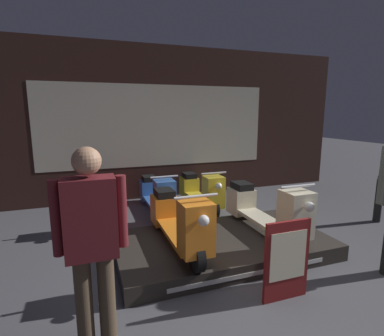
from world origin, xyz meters
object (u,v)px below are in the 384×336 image
Objects in this scene: scooter_backrow_0 at (107,200)px; scooter_backrow_1 at (156,195)px; price_sign_board at (287,260)px; street_bollard at (379,198)px; scooter_display_right at (264,209)px; person_left_browsing at (92,237)px; scooter_backrow_2 at (200,191)px; scooter_display_left at (178,220)px.

scooter_backrow_0 and scooter_backrow_1 have the same top height.
scooter_backrow_0 is at bearing 180.00° from scooter_backrow_1.
scooter_backrow_0 is 3.38m from price_sign_board.
scooter_backrow_1 is 3.85m from street_bollard.
scooter_display_right is 2.55m from person_left_browsing.
scooter_backrow_0 is at bearing 116.05° from price_sign_board.
scooter_backrow_1 is 3.31m from person_left_browsing.
street_bollard is at bearing -34.65° from scooter_backrow_2.
scooter_backrow_2 is 3.05m from price_sign_board.
person_left_browsing is (-1.01, -1.12, 0.39)m from scooter_display_left.
person_left_browsing is at bearing -124.11° from scooter_backrow_2.
scooter_backrow_1 is at bearing 0.00° from scooter_backrow_0.
scooter_backrow_2 is 1.09× the size of person_left_browsing.
person_left_browsing is at bearing -111.21° from scooter_backrow_1.
scooter_backrow_1 and scooter_backrow_2 have the same top height.
scooter_backrow_2 is (1.04, 1.91, -0.20)m from scooter_display_left.
scooter_backrow_0 is 1.09× the size of person_left_browsing.
scooter_backrow_0 is 2.14× the size of price_sign_board.
scooter_display_right reaches higher than price_sign_board.
scooter_backrow_1 is 1.00× the size of scooter_backrow_2.
scooter_backrow_2 is at bearing 61.39° from scooter_display_left.
street_bollard is at bearing 24.28° from price_sign_board.
scooter_display_left is 3.60m from street_bollard.
scooter_backrow_2 is at bearing 84.82° from price_sign_board.
person_left_browsing is 4.81m from street_bollard.
price_sign_board is 1.00× the size of street_bollard.
price_sign_board is at bearing -55.53° from scooter_display_left.
person_left_browsing is at bearing -179.86° from price_sign_board.
scooter_backrow_2 is (-0.20, 1.91, -0.20)m from scooter_display_right.
scooter_display_right is 2.21m from scooter_backrow_1.
street_bollard is at bearing 2.44° from scooter_display_left.
scooter_backrow_1 is at bearing 85.08° from scooter_display_left.
scooter_backrow_1 is (-1.08, 1.91, -0.20)m from scooter_display_right.
scooter_display_right is 2.74m from scooter_backrow_0.
scooter_backrow_1 is at bearing 101.26° from price_sign_board.
street_bollard reaches higher than price_sign_board.
person_left_browsing is (-2.26, -1.12, 0.39)m from scooter_display_right.
price_sign_board is at bearing -112.91° from scooter_display_right.
person_left_browsing is (-1.18, -3.04, 0.59)m from scooter_backrow_1.
person_left_browsing reaches higher than street_bollard.
scooter_display_right is at bearing -176.27° from street_bollard.
scooter_backrow_0 is 3.11m from person_left_browsing.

